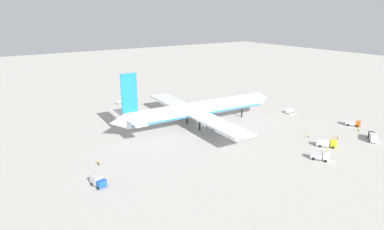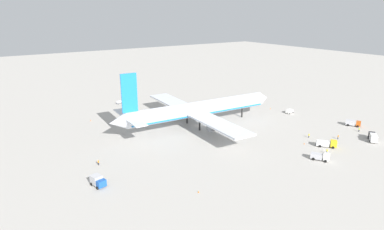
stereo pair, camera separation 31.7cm
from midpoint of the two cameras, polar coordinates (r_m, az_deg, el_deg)
The scene contains 18 objects.
ground_plane at distance 140.95m, azimuth 1.25°, elevation -1.77°, with size 600.00×600.00×0.00m, color #ADA8A0.
airliner at distance 138.09m, azimuth 0.77°, elevation 0.96°, with size 75.77×67.97×24.86m.
service_truck_0 at distance 96.80m, azimuth -15.82°, elevation -10.75°, with size 3.53×5.22×2.84m.
service_truck_1 at distance 155.28m, azimuth 25.67°, elevation -1.19°, with size 4.83×6.11×2.39m.
service_truck_2 at distance 127.72m, azimuth 21.96°, elevation -4.49°, with size 5.93×6.55×2.68m.
service_truck_3 at distance 140.66m, azimuth 28.41°, elevation -3.29°, with size 6.81×5.87×2.92m.
service_truck_4 at distance 115.88m, azimuth 21.00°, elevation -6.58°, with size 4.49×5.97×2.68m.
service_van at distance 164.06m, azimuth 16.21°, elevation 0.66°, with size 4.30×2.48×1.97m.
baggage_cart_0 at distance 178.09m, azimuth -12.46°, elevation 2.16°, with size 3.48×2.52×1.54m.
ground_worker_0 at distance 134.57m, azimuth 19.24°, elevation -3.31°, with size 0.56×0.56×1.75m.
ground_worker_1 at distance 109.09m, azimuth -15.72°, elevation -7.81°, with size 0.57×0.57×1.79m.
ground_worker_2 at distance 137.22m, azimuth 23.58°, elevation -3.42°, with size 0.50×0.50×1.72m.
ground_worker_3 at distance 122.12m, azimuth 21.97°, elevation -5.72°, with size 0.43×0.43×1.74m.
ground_worker_4 at distance 149.27m, azimuth 26.53°, elevation -2.21°, with size 0.50×0.50×1.67m.
traffic_cone_0 at distance 127.87m, azimuth 18.53°, elevation -4.61°, with size 0.36×0.36×0.55m, color orange.
traffic_cone_1 at distance 169.14m, azimuth 13.14°, elevation 1.12°, with size 0.36×0.36×0.55m, color orange.
traffic_cone_2 at distance 153.26m, azimuth -16.98°, elevation -0.86°, with size 0.36×0.36×0.55m, color orange.
traffic_cone_3 at distance 90.76m, azimuth 1.10°, elevation -12.94°, with size 0.36×0.36×0.55m, color orange.
Camera 1 is at (-77.09, -108.73, 45.89)m, focal length 31.27 mm.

